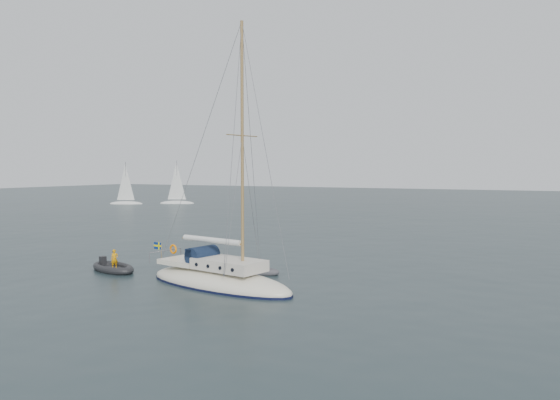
% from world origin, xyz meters
% --- Properties ---
extents(ground, '(300.00, 300.00, 0.00)m').
position_xyz_m(ground, '(0.00, 0.00, 0.00)').
color(ground, black).
rests_on(ground, ground).
extents(sailboat, '(10.46, 3.13, 14.90)m').
position_xyz_m(sailboat, '(-2.70, -2.22, 1.13)').
color(sailboat, beige).
rests_on(sailboat, ground).
extents(dinghy, '(2.54, 1.15, 0.36)m').
position_xyz_m(dinghy, '(-2.37, 1.92, 0.16)').
color(dinghy, '#454449').
rests_on(dinghy, ground).
extents(rib, '(4.05, 1.84, 1.43)m').
position_xyz_m(rib, '(-11.24, -1.44, 0.23)').
color(rib, black).
rests_on(rib, ground).
extents(distant_yacht_c, '(6.42, 3.43, 8.51)m').
position_xyz_m(distant_yacht_c, '(-48.72, 54.25, 3.64)').
color(distant_yacht_c, silver).
rests_on(distant_yacht_c, ground).
extents(distant_yacht_a, '(6.18, 3.30, 8.19)m').
position_xyz_m(distant_yacht_a, '(-56.35, 49.08, 3.50)').
color(distant_yacht_a, silver).
rests_on(distant_yacht_a, ground).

